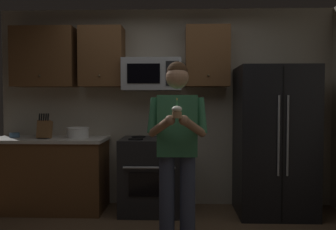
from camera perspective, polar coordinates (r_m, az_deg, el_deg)
wall_back at (r=4.69m, az=-0.50°, el=1.26°), size 4.40×0.10×2.60m
oven_range at (r=4.41m, az=-2.70°, el=-9.79°), size 0.76×0.70×0.93m
microwave at (r=4.44m, az=-2.60°, el=6.62°), size 0.74×0.41×0.40m
refrigerator at (r=4.44m, az=16.99°, el=-4.07°), size 0.90×0.75×1.80m
cabinet_row_upper at (r=4.60m, az=-9.81°, el=9.32°), size 2.78×0.36×0.76m
counter_left at (r=4.72m, az=-18.83°, el=-9.11°), size 1.44×0.66×0.92m
knife_block at (r=4.60m, az=-19.59°, el=-2.18°), size 0.16×0.15×0.32m
bowl_large_white at (r=4.54m, az=-14.61°, el=-2.76°), size 0.29×0.29×0.13m
bowl_small_colored at (r=4.85m, az=-23.85°, el=-3.02°), size 0.13×0.13×0.06m
person at (r=3.33m, az=1.52°, el=-4.39°), size 0.60×0.48×1.76m
cupcake at (r=2.98m, az=1.47°, el=0.54°), size 0.09×0.09×0.17m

